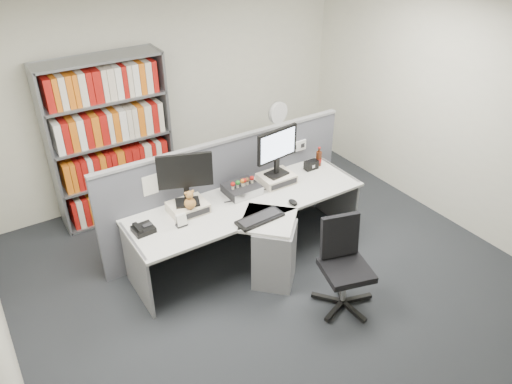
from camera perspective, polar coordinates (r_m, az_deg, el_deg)
ground at (r=5.19m, az=3.96°, el=-11.89°), size 5.50×5.50×0.00m
room_shell at (r=4.17m, az=4.85°, el=6.27°), size 5.04×5.54×2.72m
partition at (r=5.64m, az=-3.25°, el=0.35°), size 3.00×0.08×1.27m
desk at (r=5.27m, az=0.32°, el=-4.56°), size 2.60×1.20×0.72m
monitor_riser_left at (r=5.13m, az=-7.78°, el=-1.76°), size 0.38×0.31×0.10m
monitor_riser_right at (r=5.60m, az=2.37°, el=1.57°), size 0.38×0.31×0.10m
monitor_left at (r=4.94m, az=-8.10°, el=1.96°), size 0.53×0.25×0.56m
monitor_right at (r=5.42m, az=2.44°, el=5.03°), size 0.54×0.20×0.55m
desktop_pc at (r=5.40m, az=-1.63°, el=0.35°), size 0.36×0.32×0.10m
figurines at (r=5.34m, az=-1.53°, el=1.19°), size 0.29×0.05×0.09m
keyboard at (r=4.98m, az=0.45°, el=-3.05°), size 0.51×0.22×0.03m
mouse at (r=5.23m, az=4.25°, el=-1.17°), size 0.08×0.12×0.05m
desk_phone at (r=4.93m, az=-12.82°, el=-4.15°), size 0.21×0.19×0.09m
desk_calendar at (r=4.93m, az=-8.56°, el=-3.31°), size 0.11×0.08×0.13m
plush_toy at (r=4.98m, az=-7.58°, el=-1.02°), size 0.12×0.12×0.20m
speaker at (r=5.90m, az=6.34°, el=3.10°), size 0.16×0.09×0.11m
cola_bottle at (r=5.97m, az=7.18°, el=3.82°), size 0.07×0.07×0.24m
shelving_unit at (r=6.17m, az=-16.31°, el=5.43°), size 1.41×0.40×2.00m
filing_cabinet at (r=6.89m, az=2.38°, el=3.71°), size 0.45×0.61×0.70m
desk_fan at (r=6.61m, az=2.50°, el=8.77°), size 0.29×0.17×0.49m
office_chair at (r=4.89m, az=9.97°, el=-7.88°), size 0.61×0.61×0.92m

